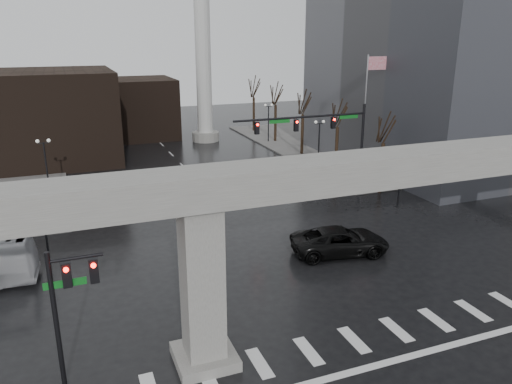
% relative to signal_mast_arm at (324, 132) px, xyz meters
% --- Properties ---
extents(ground, '(160.00, 160.00, 0.00)m').
position_rel_signal_mast_arm_xyz_m(ground, '(-8.99, -18.80, -5.83)').
color(ground, black).
rests_on(ground, ground).
extents(sidewalk_ne, '(28.00, 36.00, 0.15)m').
position_rel_signal_mast_arm_xyz_m(sidewalk_ne, '(17.01, 17.20, -5.75)').
color(sidewalk_ne, slate).
rests_on(sidewalk_ne, ground).
extents(elevated_guideway, '(48.00, 2.60, 8.70)m').
position_rel_signal_mast_arm_xyz_m(elevated_guideway, '(-7.73, -18.80, 1.05)').
color(elevated_guideway, gray).
rests_on(elevated_guideway, ground).
extents(building_far_left, '(16.00, 14.00, 10.00)m').
position_rel_signal_mast_arm_xyz_m(building_far_left, '(-22.99, 23.20, -0.83)').
color(building_far_left, black).
rests_on(building_far_left, ground).
extents(building_far_mid, '(10.00, 10.00, 8.00)m').
position_rel_signal_mast_arm_xyz_m(building_far_mid, '(-10.99, 33.20, -1.83)').
color(building_far_mid, black).
rests_on(building_far_mid, ground).
extents(smokestack, '(3.60, 3.60, 30.00)m').
position_rel_signal_mast_arm_xyz_m(smokestack, '(-2.99, 27.20, 7.52)').
color(smokestack, beige).
rests_on(smokestack, ground).
extents(signal_mast_arm, '(12.12, 0.43, 8.00)m').
position_rel_signal_mast_arm_xyz_m(signal_mast_arm, '(0.00, 0.00, 0.00)').
color(signal_mast_arm, black).
rests_on(signal_mast_arm, ground).
extents(signal_left_pole, '(2.30, 0.30, 6.00)m').
position_rel_signal_mast_arm_xyz_m(signal_left_pole, '(-21.24, -18.30, -1.76)').
color(signal_left_pole, black).
rests_on(signal_left_pole, ground).
extents(flagpole_assembly, '(2.06, 0.12, 12.00)m').
position_rel_signal_mast_arm_xyz_m(flagpole_assembly, '(6.30, 3.20, 1.70)').
color(flagpole_assembly, silver).
rests_on(flagpole_assembly, ground).
extents(lamp_right_0, '(1.22, 0.32, 5.11)m').
position_rel_signal_mast_arm_xyz_m(lamp_right_0, '(4.51, -4.80, -2.36)').
color(lamp_right_0, black).
rests_on(lamp_right_0, ground).
extents(lamp_right_1, '(1.22, 0.32, 5.11)m').
position_rel_signal_mast_arm_xyz_m(lamp_right_1, '(4.51, 9.20, -2.36)').
color(lamp_right_1, black).
rests_on(lamp_right_1, ground).
extents(lamp_right_2, '(1.22, 0.32, 5.11)m').
position_rel_signal_mast_arm_xyz_m(lamp_right_2, '(4.51, 23.20, -2.36)').
color(lamp_right_2, black).
rests_on(lamp_right_2, ground).
extents(lamp_left_0, '(1.22, 0.32, 5.11)m').
position_rel_signal_mast_arm_xyz_m(lamp_left_0, '(-22.49, -4.80, -2.36)').
color(lamp_left_0, black).
rests_on(lamp_left_0, ground).
extents(lamp_left_1, '(1.22, 0.32, 5.11)m').
position_rel_signal_mast_arm_xyz_m(lamp_left_1, '(-22.49, 9.20, -2.36)').
color(lamp_left_1, black).
rests_on(lamp_left_1, ground).
extents(lamp_left_2, '(1.22, 0.32, 5.11)m').
position_rel_signal_mast_arm_xyz_m(lamp_left_2, '(-22.49, 23.20, -2.36)').
color(lamp_left_2, black).
rests_on(lamp_left_2, ground).
extents(tree_right_0, '(1.09, 1.58, 7.50)m').
position_rel_signal_mast_arm_xyz_m(tree_right_0, '(5.54, -0.78, -3.04)').
color(tree_right_0, black).
rests_on(tree_right_0, ground).
extents(tree_right_1, '(1.09, 1.61, 7.67)m').
position_rel_signal_mast_arm_xyz_m(tree_right_1, '(5.54, 7.22, -2.98)').
color(tree_right_1, black).
rests_on(tree_right_1, ground).
extents(tree_right_2, '(1.10, 1.63, 7.85)m').
position_rel_signal_mast_arm_xyz_m(tree_right_2, '(5.54, 15.22, -2.91)').
color(tree_right_2, black).
rests_on(tree_right_2, ground).
extents(tree_right_3, '(1.11, 1.66, 8.02)m').
position_rel_signal_mast_arm_xyz_m(tree_right_3, '(5.54, 23.22, -2.85)').
color(tree_right_3, black).
rests_on(tree_right_3, ground).
extents(tree_right_4, '(1.12, 1.69, 8.19)m').
position_rel_signal_mast_arm_xyz_m(tree_right_4, '(5.54, 31.22, -2.79)').
color(tree_right_4, black).
rests_on(tree_right_4, ground).
extents(pickup_truck, '(6.80, 4.03, 1.77)m').
position_rel_signal_mast_arm_xyz_m(pickup_truck, '(-4.67, -11.06, -4.94)').
color(pickup_truck, black).
rests_on(pickup_truck, ground).
extents(far_car, '(2.29, 4.84, 1.60)m').
position_rel_signal_mast_arm_xyz_m(far_car, '(-14.66, 7.81, -5.03)').
color(far_car, black).
rests_on(far_car, ground).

